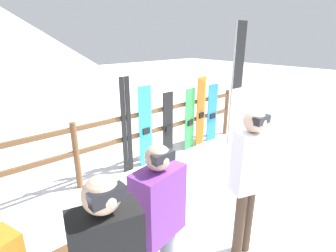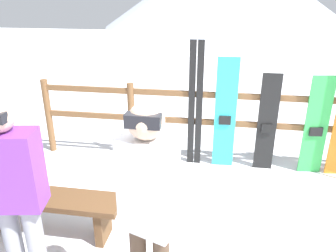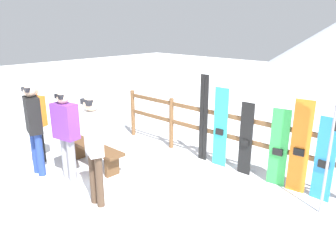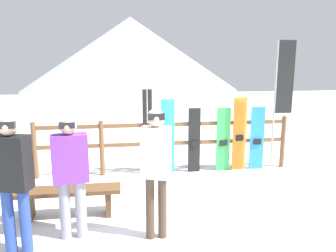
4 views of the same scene
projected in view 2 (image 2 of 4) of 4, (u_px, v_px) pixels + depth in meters
The scene contains 8 objects.
fence at pixel (222, 119), 4.60m from camera, with size 5.38×0.10×1.15m.
bench at pixel (47, 205), 3.32m from camera, with size 1.55×0.36×0.45m.
person_white at pixel (148, 204), 2.15m from camera, with size 0.41×0.31×1.75m.
person_purple at pixel (14, 189), 2.51m from camera, with size 0.49×0.32×1.63m.
ski_pair_black at pixel (195, 105), 4.53m from camera, with size 0.19×0.02×1.78m.
snowboard_cyan at pixel (225, 115), 4.51m from camera, with size 0.29×0.06×1.57m.
snowboard_black_stripe at pixel (267, 124), 4.46m from camera, with size 0.26×0.06×1.38m.
snowboard_green at pixel (316, 127), 4.36m from camera, with size 0.31×0.09×1.38m.
Camera 2 is at (-0.06, -2.39, 2.33)m, focal length 35.00 mm.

